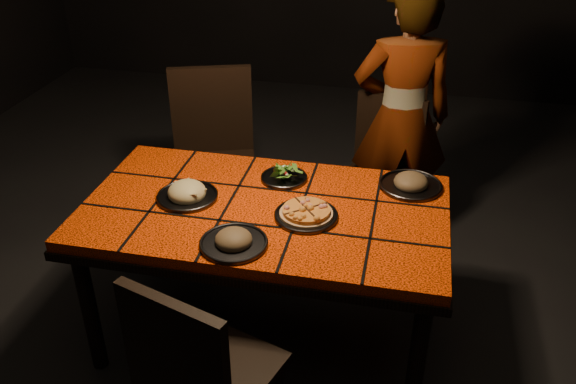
% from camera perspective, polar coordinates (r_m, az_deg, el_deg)
% --- Properties ---
extents(room_shell, '(6.04, 7.04, 3.08)m').
position_cam_1_polar(room_shell, '(2.38, -2.59, 14.17)').
color(room_shell, black).
rests_on(room_shell, ground).
extents(dining_table, '(1.62, 0.92, 0.75)m').
position_cam_1_polar(dining_table, '(2.73, -2.19, -2.76)').
color(dining_table, '#FF4108').
rests_on(dining_table, ground).
extents(chair_near, '(0.53, 0.53, 0.93)m').
position_cam_1_polar(chair_near, '(2.26, -8.39, -16.26)').
color(chair_near, black).
rests_on(chair_near, ground).
extents(chair_far_left, '(0.60, 0.60, 1.04)m').
position_cam_1_polar(chair_far_left, '(3.57, -6.96, 4.17)').
color(chair_far_left, black).
rests_on(chair_far_left, ground).
extents(chair_far_right, '(0.48, 0.48, 0.90)m').
position_cam_1_polar(chair_far_right, '(3.58, 8.85, 2.61)').
color(chair_far_right, black).
rests_on(chair_far_right, ground).
extents(diner, '(0.63, 0.49, 1.56)m').
position_cam_1_polar(diner, '(3.54, 10.58, 6.82)').
color(diner, brown).
rests_on(diner, ground).
extents(plate_pizza, '(0.32, 0.32, 0.04)m').
position_cam_1_polar(plate_pizza, '(2.60, 1.71, -2.06)').
color(plate_pizza, '#313136').
rests_on(plate_pizza, dining_table).
extents(plate_pasta, '(0.28, 0.28, 0.09)m').
position_cam_1_polar(plate_pasta, '(2.77, -9.42, -0.13)').
color(plate_pasta, '#313136').
rests_on(plate_pasta, dining_table).
extents(plate_salad, '(0.22, 0.22, 0.07)m').
position_cam_1_polar(plate_salad, '(2.88, -0.37, 1.62)').
color(plate_salad, '#313136').
rests_on(plate_salad, dining_table).
extents(plate_mushroom_a, '(0.28, 0.28, 0.09)m').
position_cam_1_polar(plate_mushroom_a, '(2.44, -5.11, -4.51)').
color(plate_mushroom_a, '#313136').
rests_on(plate_mushroom_a, dining_table).
extents(plate_mushroom_b, '(0.29, 0.29, 0.10)m').
position_cam_1_polar(plate_mushroom_b, '(2.88, 11.43, 0.89)').
color(plate_mushroom_b, '#313136').
rests_on(plate_mushroom_b, dining_table).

